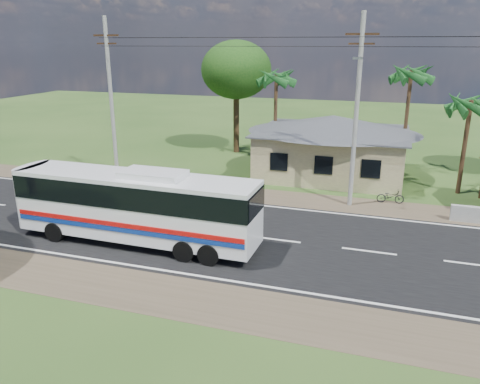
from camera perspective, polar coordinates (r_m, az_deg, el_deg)
The scene contains 10 objects.
ground at distance 23.44m, azimuth 4.38°, elevation -5.84°, with size 120.00×120.00×0.00m, color #284619.
road at distance 23.44m, azimuth 4.38°, elevation -5.82°, with size 120.00×16.00×0.03m.
house at distance 34.80m, azimuth 11.18°, elevation 6.30°, with size 12.40×10.00×5.00m.
utility_poles at distance 27.74m, azimuth 13.34°, elevation 9.85°, with size 32.80×2.22×11.00m.
palm_near at distance 32.47m, azimuth 26.30°, elevation 9.51°, with size 2.80×2.80×6.70m.
palm_mid at distance 36.52m, azimuth 20.14°, elevation 13.26°, with size 2.80×2.80×8.20m.
palm_far at distance 38.07m, azimuth 4.45°, elevation 13.67°, with size 2.80×2.80×7.70m.
tree_behind_house at distance 41.06m, azimuth -0.47°, elevation 14.63°, with size 6.00×6.00×9.61m.
coach_bus at distance 22.83m, azimuth -12.54°, elevation -1.15°, with size 12.05×2.76×3.73m.
motorcycle at distance 29.91m, azimuth 17.86°, elevation -0.51°, with size 0.56×1.61×0.84m, color black.
Camera 1 is at (4.86, -20.93, 9.37)m, focal length 35.00 mm.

